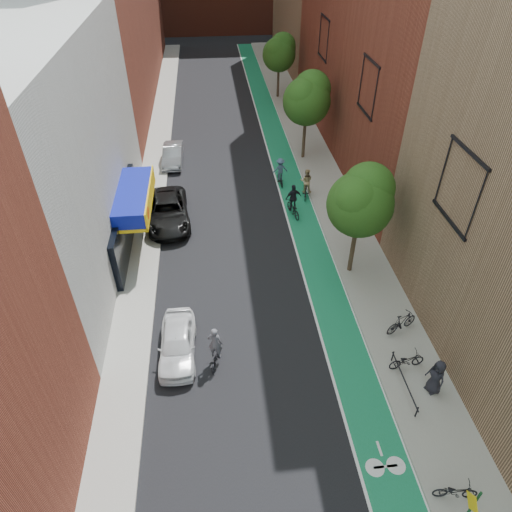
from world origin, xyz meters
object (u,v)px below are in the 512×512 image
object	(u,v)px
cyclist_lane_far	(280,172)
parked_car_white	(177,343)
cyclist_lane_mid	(293,204)
pedestrian	(436,377)
cyclist_lane_near	(306,185)
parked_car_black	(168,211)
parked_car_silver	(173,155)
cyclist_lead	(216,352)

from	to	relation	value
cyclist_lane_far	parked_car_white	bearing A→B (deg)	59.30
parked_car_white	cyclist_lane_mid	distance (m)	13.01
parked_car_white	pedestrian	distance (m)	11.13
cyclist_lane_mid	pedestrian	distance (m)	14.54
cyclist_lane_near	cyclist_lane_far	distance (m)	2.47
cyclist_lane_mid	cyclist_lane_far	size ratio (longest dim) A/B	1.09
parked_car_white	cyclist_lane_mid	bearing A→B (deg)	57.57
parked_car_black	parked_car_silver	world-z (taller)	parked_car_black
parked_car_white	cyclist_lead	xyz separation A→B (m)	(1.70, -0.70, 0.04)
cyclist_lead	pedestrian	distance (m)	9.31
parked_car_silver	cyclist_lane_mid	bearing A→B (deg)	-44.14
parked_car_white	cyclist_lead	size ratio (longest dim) A/B	1.92
cyclist_lane_mid	pedestrian	bearing A→B (deg)	90.37
parked_car_white	cyclist_lane_near	distance (m)	15.52
cyclist_lane_near	parked_car_white	bearing A→B (deg)	71.54
parked_car_black	cyclist_lane_far	bearing A→B (deg)	22.51
cyclist_lane_near	pedestrian	world-z (taller)	cyclist_lane_near
cyclist_lead	cyclist_lane_far	distance (m)	16.55
parked_car_white	cyclist_lane_mid	xyz separation A→B (m)	(7.14, 10.87, 0.14)
parked_car_white	parked_car_black	distance (m)	10.95
parked_car_black	cyclist_lane_mid	size ratio (longest dim) A/B	2.56
parked_car_silver	cyclist_lane_far	xyz separation A→B (m)	(7.80, -4.19, 0.24)
cyclist_lead	cyclist_lane_mid	xyz separation A→B (m)	(5.44, 11.58, 0.09)
cyclist_lane_near	cyclist_lane_far	bearing A→B (deg)	-38.27
cyclist_lane_mid	cyclist_lane_far	bearing A→B (deg)	-100.28
pedestrian	parked_car_white	bearing A→B (deg)	-125.57
parked_car_white	parked_car_black	xyz separation A→B (m)	(-0.90, 10.91, 0.09)
parked_car_black	cyclist_lane_mid	bearing A→B (deg)	-5.47
cyclist_lead	cyclist_lane_mid	size ratio (longest dim) A/B	0.96
parked_car_black	parked_car_silver	distance (m)	8.29
cyclist_lane_near	cyclist_lane_far	size ratio (longest dim) A/B	1.04
parked_car_white	parked_car_black	size ratio (longest dim) A/B	0.72
cyclist_lead	cyclist_lane_far	world-z (taller)	cyclist_lead
parked_car_white	cyclist_lane_far	bearing A→B (deg)	66.17
parked_car_black	cyclist_lane_far	world-z (taller)	cyclist_lane_far
parked_car_silver	cyclist_lane_far	bearing A→B (deg)	-26.39
parked_car_white	cyclist_lane_near	world-z (taller)	cyclist_lane_near
parked_car_silver	cyclist_lead	world-z (taller)	cyclist_lead
cyclist_lane_far	cyclist_lead	bearing A→B (deg)	65.67
parked_car_white	cyclist_lane_far	size ratio (longest dim) A/B	2.01
cyclist_lane_near	cyclist_lane_mid	bearing A→B (deg)	74.19
parked_car_black	cyclist_lead	size ratio (longest dim) A/B	2.67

